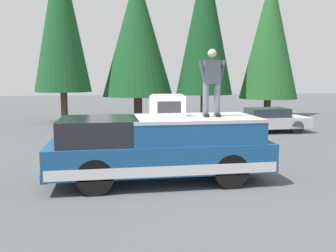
{
  "coord_description": "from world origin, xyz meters",
  "views": [
    {
      "loc": [
        -8.73,
        1.97,
        2.66
      ],
      "look_at": [
        0.75,
        0.4,
        1.35
      ],
      "focal_mm": 38.84,
      "sensor_mm": 36.0,
      "label": 1
    }
  ],
  "objects_px": {
    "compressor_unit": "(167,106)",
    "person_on_truck_bed": "(212,81)",
    "parked_car_silver": "(265,120)",
    "pickup_truck": "(160,147)"
  },
  "relations": [
    {
      "from": "pickup_truck",
      "to": "compressor_unit",
      "type": "xyz_separation_m",
      "value": [
        0.15,
        -0.21,
        1.05
      ]
    },
    {
      "from": "person_on_truck_bed",
      "to": "parked_car_silver",
      "type": "bearing_deg",
      "value": -33.15
    },
    {
      "from": "pickup_truck",
      "to": "parked_car_silver",
      "type": "xyz_separation_m",
      "value": [
        7.38,
        -6.2,
        -0.29
      ]
    },
    {
      "from": "pickup_truck",
      "to": "compressor_unit",
      "type": "distance_m",
      "value": 1.09
    },
    {
      "from": "pickup_truck",
      "to": "person_on_truck_bed",
      "type": "relative_size",
      "value": 3.28
    },
    {
      "from": "pickup_truck",
      "to": "person_on_truck_bed",
      "type": "bearing_deg",
      "value": -94.44
    },
    {
      "from": "compressor_unit",
      "to": "parked_car_silver",
      "type": "distance_m",
      "value": 9.48
    },
    {
      "from": "person_on_truck_bed",
      "to": "parked_car_silver",
      "type": "relative_size",
      "value": 0.41
    },
    {
      "from": "person_on_truck_bed",
      "to": "parked_car_silver",
      "type": "distance_m",
      "value": 9.15
    },
    {
      "from": "compressor_unit",
      "to": "person_on_truck_bed",
      "type": "distance_m",
      "value": 1.29
    }
  ]
}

